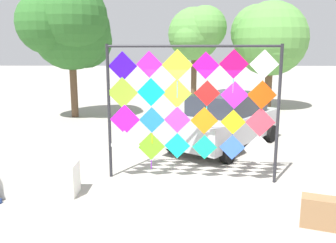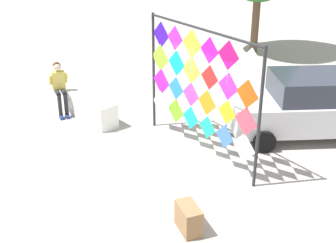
# 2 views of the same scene
# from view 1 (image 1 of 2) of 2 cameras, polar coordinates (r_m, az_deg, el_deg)

# --- Properties ---
(ground) EXTENTS (120.00, 120.00, 0.00)m
(ground) POSITION_cam_1_polar(r_m,az_deg,el_deg) (7.81, 5.52, -10.82)
(ground) COLOR #9E998E
(kite_display_rack) EXTENTS (3.80, 0.39, 3.05)m
(kite_display_rack) POSITION_cam_1_polar(r_m,az_deg,el_deg) (7.99, 3.49, 3.10)
(kite_display_rack) COLOR #232328
(kite_display_rack) RESTS_ON ground
(parked_car) EXTENTS (3.93, 4.41, 1.62)m
(parked_car) POSITION_cam_1_polar(r_m,az_deg,el_deg) (11.14, 9.04, 0.22)
(parked_car) COLOR #B7B7BC
(parked_car) RESTS_ON ground
(cardboard_box_large) EXTENTS (0.68, 0.52, 0.52)m
(cardboard_box_large) POSITION_cam_1_polar(r_m,az_deg,el_deg) (6.73, 22.83, -13.04)
(cardboard_box_large) COLOR olive
(cardboard_box_large) RESTS_ON ground
(tree_broadleaf) EXTENTS (2.84, 2.65, 5.02)m
(tree_broadleaf) POSITION_cam_1_polar(r_m,az_deg,el_deg) (18.25, 4.49, 13.86)
(tree_broadleaf) COLOR brown
(tree_broadleaf) RESTS_ON ground
(tree_palm_like) EXTENTS (3.67, 3.75, 5.24)m
(tree_palm_like) POSITION_cam_1_polar(r_m,az_deg,el_deg) (18.77, 15.43, 12.59)
(tree_palm_like) COLOR brown
(tree_palm_like) RESTS_ON ground
(tree_far_right) EXTENTS (3.68, 4.10, 5.63)m
(tree_far_right) POSITION_cam_1_polar(r_m,az_deg,el_deg) (16.16, -15.25, 14.07)
(tree_far_right) COLOR brown
(tree_far_right) RESTS_ON ground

